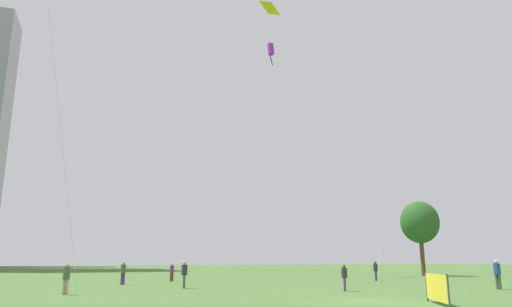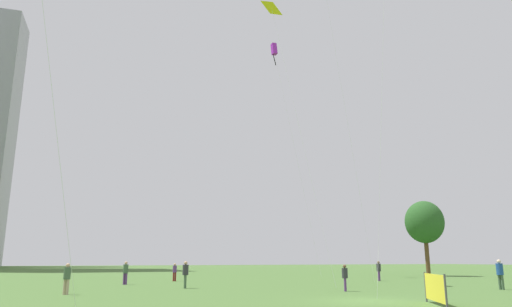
{
  "view_description": "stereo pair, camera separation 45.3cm",
  "coord_description": "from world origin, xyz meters",
  "px_view_note": "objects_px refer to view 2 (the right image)",
  "views": [
    {
      "loc": [
        -13.59,
        -18.38,
        1.85
      ],
      "look_at": [
        -2.73,
        7.22,
        8.26
      ],
      "focal_mm": 32.38,
      "sensor_mm": 36.0,
      "label": 1
    },
    {
      "loc": [
        -13.17,
        -18.55,
        1.85
      ],
      "look_at": [
        -2.73,
        7.22,
        8.26
      ],
      "focal_mm": 32.38,
      "sensor_mm": 36.0,
      "label": 2
    }
  ],
  "objects_px": {
    "person_standing_4": "(185,273)",
    "park_tree_1": "(424,222)",
    "kite_flying_2": "(272,10)",
    "person_standing_0": "(379,269)",
    "person_standing_6": "(345,276)",
    "person_standing_5": "(126,271)",
    "person_standing_3": "(67,276)",
    "event_banner": "(435,288)",
    "person_standing_1": "(175,271)",
    "person_standing_2": "(500,272)",
    "kite_flying_4": "(274,50)"
  },
  "relations": [
    {
      "from": "event_banner",
      "to": "park_tree_1",
      "type": "bearing_deg",
      "value": 48.31
    },
    {
      "from": "person_standing_2",
      "to": "park_tree_1",
      "type": "distance_m",
      "value": 25.74
    },
    {
      "from": "person_standing_3",
      "to": "kite_flying_2",
      "type": "distance_m",
      "value": 27.84
    },
    {
      "from": "person_standing_0",
      "to": "person_standing_3",
      "type": "height_order",
      "value": "person_standing_0"
    },
    {
      "from": "person_standing_3",
      "to": "person_standing_4",
      "type": "bearing_deg",
      "value": -126.44
    },
    {
      "from": "person_standing_0",
      "to": "event_banner",
      "type": "xyz_separation_m",
      "value": [
        -11.61,
        -19.41,
        -0.3
      ]
    },
    {
      "from": "park_tree_1",
      "to": "event_banner",
      "type": "height_order",
      "value": "park_tree_1"
    },
    {
      "from": "person_standing_2",
      "to": "person_standing_6",
      "type": "distance_m",
      "value": 10.27
    },
    {
      "from": "person_standing_0",
      "to": "person_standing_1",
      "type": "relative_size",
      "value": 1.12
    },
    {
      "from": "kite_flying_2",
      "to": "park_tree_1",
      "type": "height_order",
      "value": "kite_flying_2"
    },
    {
      "from": "kite_flying_4",
      "to": "person_standing_6",
      "type": "bearing_deg",
      "value": -104.85
    },
    {
      "from": "person_standing_4",
      "to": "kite_flying_4",
      "type": "height_order",
      "value": "kite_flying_4"
    },
    {
      "from": "person_standing_3",
      "to": "kite_flying_2",
      "type": "bearing_deg",
      "value": -127.89
    },
    {
      "from": "person_standing_2",
      "to": "person_standing_4",
      "type": "distance_m",
      "value": 20.24
    },
    {
      "from": "person_standing_2",
      "to": "person_standing_6",
      "type": "relative_size",
      "value": 1.19
    },
    {
      "from": "person_standing_0",
      "to": "person_standing_4",
      "type": "xyz_separation_m",
      "value": [
        -18.58,
        -4.16,
        0.01
      ]
    },
    {
      "from": "person_standing_1",
      "to": "kite_flying_4",
      "type": "xyz_separation_m",
      "value": [
        12.95,
        6.82,
        26.4
      ]
    },
    {
      "from": "person_standing_1",
      "to": "event_banner",
      "type": "xyz_separation_m",
      "value": [
        5.41,
        -25.71,
        -0.19
      ]
    },
    {
      "from": "park_tree_1",
      "to": "kite_flying_4",
      "type": "bearing_deg",
      "value": 164.34
    },
    {
      "from": "person_standing_5",
      "to": "park_tree_1",
      "type": "distance_m",
      "value": 35.73
    },
    {
      "from": "kite_flying_2",
      "to": "park_tree_1",
      "type": "bearing_deg",
      "value": 21.97
    },
    {
      "from": "person_standing_1",
      "to": "kite_flying_2",
      "type": "bearing_deg",
      "value": -41.98
    },
    {
      "from": "person_standing_1",
      "to": "park_tree_1",
      "type": "height_order",
      "value": "park_tree_1"
    },
    {
      "from": "person_standing_1",
      "to": "person_standing_6",
      "type": "xyz_separation_m",
      "value": [
        6.65,
        -16.94,
        0.01
      ]
    },
    {
      "from": "park_tree_1",
      "to": "person_standing_6",
      "type": "bearing_deg",
      "value": -141.06
    },
    {
      "from": "person_standing_1",
      "to": "person_standing_2",
      "type": "height_order",
      "value": "person_standing_2"
    },
    {
      "from": "person_standing_3",
      "to": "person_standing_5",
      "type": "bearing_deg",
      "value": -83.47
    },
    {
      "from": "person_standing_2",
      "to": "person_standing_0",
      "type": "bearing_deg",
      "value": -8.53
    },
    {
      "from": "person_standing_1",
      "to": "person_standing_2",
      "type": "distance_m",
      "value": 25.5
    },
    {
      "from": "person_standing_4",
      "to": "kite_flying_2",
      "type": "bearing_deg",
      "value": 119.4
    },
    {
      "from": "person_standing_0",
      "to": "kite_flying_2",
      "type": "bearing_deg",
      "value": -31.13
    },
    {
      "from": "person_standing_0",
      "to": "person_standing_5",
      "type": "height_order",
      "value": "person_standing_0"
    },
    {
      "from": "person_standing_3",
      "to": "person_standing_5",
      "type": "relative_size",
      "value": 0.97
    },
    {
      "from": "person_standing_0",
      "to": "person_standing_4",
      "type": "distance_m",
      "value": 19.04
    },
    {
      "from": "kite_flying_2",
      "to": "person_standing_6",
      "type": "bearing_deg",
      "value": -87.4
    },
    {
      "from": "person_standing_3",
      "to": "event_banner",
      "type": "distance_m",
      "value": 18.76
    },
    {
      "from": "person_standing_1",
      "to": "person_standing_5",
      "type": "height_order",
      "value": "person_standing_5"
    },
    {
      "from": "person_standing_3",
      "to": "event_banner",
      "type": "xyz_separation_m",
      "value": [
        14.29,
        -12.15,
        -0.26
      ]
    },
    {
      "from": "person_standing_2",
      "to": "kite_flying_4",
      "type": "xyz_separation_m",
      "value": [
        -3.69,
        26.14,
        26.22
      ]
    },
    {
      "from": "person_standing_2",
      "to": "person_standing_3",
      "type": "bearing_deg",
      "value": 70.4
    },
    {
      "from": "park_tree_1",
      "to": "event_banner",
      "type": "relative_size",
      "value": 3.0
    },
    {
      "from": "person_standing_4",
      "to": "person_standing_6",
      "type": "distance_m",
      "value": 10.46
    },
    {
      "from": "person_standing_2",
      "to": "person_standing_5",
      "type": "bearing_deg",
      "value": 47.81
    },
    {
      "from": "person_standing_0",
      "to": "event_banner",
      "type": "height_order",
      "value": "person_standing_0"
    },
    {
      "from": "person_standing_2",
      "to": "kite_flying_4",
      "type": "bearing_deg",
      "value": 1.16
    },
    {
      "from": "person_standing_4",
      "to": "person_standing_5",
      "type": "bearing_deg",
      "value": -144.07
    },
    {
      "from": "person_standing_4",
      "to": "park_tree_1",
      "type": "relative_size",
      "value": 0.2
    },
    {
      "from": "event_banner",
      "to": "person_standing_1",
      "type": "bearing_deg",
      "value": 101.87
    },
    {
      "from": "person_standing_6",
      "to": "kite_flying_4",
      "type": "distance_m",
      "value": 36.07
    },
    {
      "from": "kite_flying_2",
      "to": "event_banner",
      "type": "height_order",
      "value": "kite_flying_2"
    }
  ]
}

